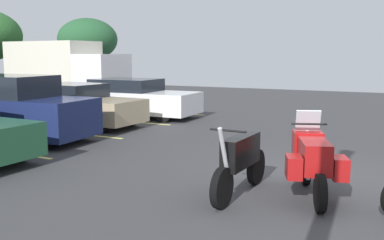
% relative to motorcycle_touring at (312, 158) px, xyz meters
% --- Properties ---
extents(ground, '(44.00, 44.00, 0.10)m').
position_rel_motorcycle_touring_xyz_m(ground, '(0.93, 0.02, -0.71)').
color(ground, '#38383A').
extents(motorcycle_touring, '(2.01, 1.20, 1.41)m').
position_rel_motorcycle_touring_xyz_m(motorcycle_touring, '(0.00, 0.00, 0.00)').
color(motorcycle_touring, black).
rests_on(motorcycle_touring, ground).
extents(motorcycle_third, '(2.18, 0.62, 1.31)m').
position_rel_motorcycle_touring_xyz_m(motorcycle_third, '(-0.56, 1.09, -0.06)').
color(motorcycle_third, black).
rests_on(motorcycle_third, ground).
extents(car_navy, '(2.11, 4.91, 1.83)m').
position_rel_motorcycle_touring_xyz_m(car_navy, '(1.29, 8.73, 0.23)').
color(car_navy, navy).
rests_on(car_navy, ground).
extents(car_tan, '(2.01, 4.40, 1.42)m').
position_rel_motorcycle_touring_xyz_m(car_tan, '(4.13, 8.66, 0.02)').
color(car_tan, tan).
rests_on(car_tan, ground).
extents(car_white, '(2.06, 4.85, 1.47)m').
position_rel_motorcycle_touring_xyz_m(car_white, '(6.83, 8.22, 0.06)').
color(car_white, white).
rests_on(car_white, ground).
extents(box_truck, '(2.51, 6.51, 3.06)m').
position_rel_motorcycle_touring_xyz_m(box_truck, '(9.49, 14.25, 0.94)').
color(box_truck, silver).
rests_on(box_truck, ground).
extents(tree_center_left, '(4.32, 4.32, 5.04)m').
position_rel_motorcycle_touring_xyz_m(tree_center_left, '(18.32, 20.03, 2.84)').
color(tree_center_left, '#4C3823').
rests_on(tree_center_left, ground).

